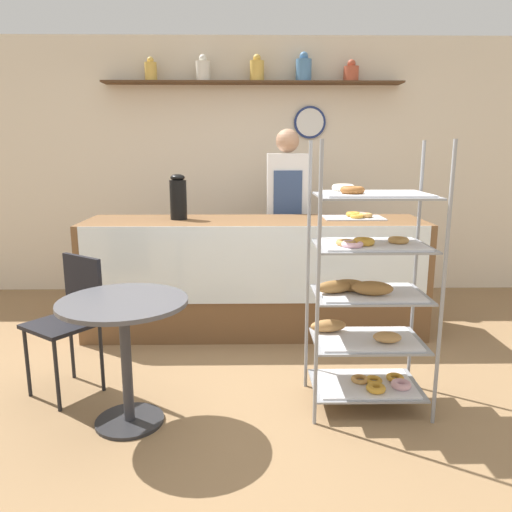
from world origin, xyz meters
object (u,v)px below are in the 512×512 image
(pastry_rack, at_px, (367,293))
(person_worker, at_px, (287,211))
(coffee_carafe, at_px, (178,197))
(cafe_table, at_px, (125,331))
(donut_tray_counter, at_px, (356,216))
(cafe_chair, at_px, (73,310))

(pastry_rack, bearing_deg, person_worker, 99.86)
(person_worker, height_order, coffee_carafe, person_worker)
(cafe_table, xyz_separation_m, donut_tray_counter, (1.62, 1.60, 0.43))
(pastry_rack, bearing_deg, coffee_carafe, 133.43)
(pastry_rack, xyz_separation_m, donut_tray_counter, (0.22, 1.40, 0.27))
(coffee_carafe, relative_size, donut_tray_counter, 0.75)
(coffee_carafe, bearing_deg, donut_tray_counter, 1.20)
(person_worker, xyz_separation_m, donut_tray_counter, (0.56, -0.54, 0.02))
(coffee_carafe, height_order, donut_tray_counter, coffee_carafe)
(person_worker, bearing_deg, pastry_rack, -80.14)
(cafe_table, bearing_deg, donut_tray_counter, 44.59)
(cafe_chair, bearing_deg, cafe_table, -7.88)
(person_worker, distance_m, cafe_chair, 2.31)
(cafe_table, xyz_separation_m, cafe_chair, (-0.44, 0.43, -0.01))
(person_worker, distance_m, donut_tray_counter, 0.78)
(person_worker, distance_m, cafe_table, 2.42)
(cafe_table, height_order, coffee_carafe, coffee_carafe)
(cafe_table, relative_size, donut_tray_counter, 1.46)
(cafe_table, bearing_deg, pastry_rack, 8.08)
(coffee_carafe, bearing_deg, cafe_chair, -115.51)
(donut_tray_counter, bearing_deg, pastry_rack, -99.01)
(cafe_chair, distance_m, donut_tray_counter, 2.41)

